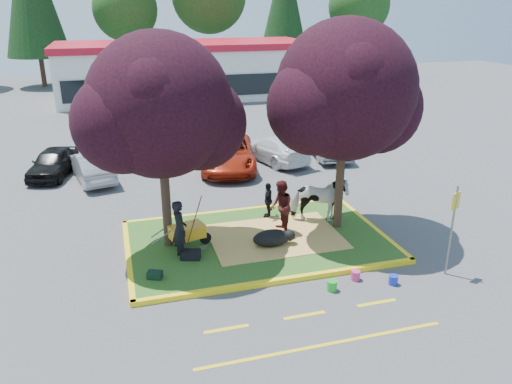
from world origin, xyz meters
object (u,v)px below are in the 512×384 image
object	(u,v)px
bucket_green	(332,286)
cow	(319,200)
handler	(180,230)
car_silver	(92,166)
bucket_pink	(356,275)
sign_post	(453,221)
bucket_blue	(393,280)
car_black	(53,162)
wheelbarrow	(187,232)
calf	(271,238)

from	to	relation	value
bucket_green	cow	bearing A→B (deg)	72.42
handler	car_silver	distance (m)	8.94
handler	bucket_pink	size ratio (longest dim) A/B	6.62
bucket_green	handler	bearing A→B (deg)	143.21
sign_post	bucket_blue	xyz separation A→B (m)	(-1.74, -0.10, -1.53)
car_black	car_silver	world-z (taller)	car_silver
bucket_green	wheelbarrow	bearing A→B (deg)	134.40
calf	bucket_green	world-z (taller)	calf
bucket_pink	car_black	bearing A→B (deg)	126.47
bucket_green	car_silver	world-z (taller)	car_silver
cow	bucket_pink	bearing A→B (deg)	-170.92
cow	car_black	world-z (taller)	cow
bucket_pink	bucket_blue	size ratio (longest dim) A/B	1.00
handler	car_black	size ratio (longest dim) A/B	0.50
calf	sign_post	distance (m)	5.33
cow	bucket_blue	xyz separation A→B (m)	(0.48, -4.22, -0.83)
sign_post	car_silver	size ratio (longest dim) A/B	0.69
sign_post	bucket_pink	size ratio (longest dim) A/B	9.78
sign_post	bucket_green	distance (m)	3.82
calf	wheelbarrow	xyz separation A→B (m)	(-2.52, 0.70, 0.23)
wheelbarrow	bucket_blue	size ratio (longest dim) A/B	6.86
calf	car_silver	world-z (taller)	car_silver
bucket_blue	car_black	world-z (taller)	car_black
sign_post	car_silver	distance (m)	15.06
cow	calf	size ratio (longest dim) A/B	1.61
calf	sign_post	world-z (taller)	sign_post
bucket_blue	bucket_pink	bearing A→B (deg)	150.24
calf	bucket_green	size ratio (longest dim) A/B	4.06
car_silver	calf	bearing A→B (deg)	110.73
calf	sign_post	xyz separation A→B (m)	(4.34, -2.82, 1.26)
bucket_green	car_black	distance (m)	14.76
sign_post	car_silver	bearing A→B (deg)	107.10
bucket_green	car_black	bearing A→B (deg)	122.99
sign_post	bucket_pink	distance (m)	3.08
wheelbarrow	bucket_blue	bearing A→B (deg)	-49.78
handler	car_black	world-z (taller)	handler
wheelbarrow	bucket_blue	xyz separation A→B (m)	(5.12, -3.61, -0.50)
handler	car_silver	xyz separation A→B (m)	(-2.65, 8.53, -0.42)
handler	bucket_green	distance (m)	4.69
cow	wheelbarrow	bearing A→B (deg)	112.81
cow	car_silver	size ratio (longest dim) A/B	0.50
cow	handler	distance (m)	5.13
calf	bucket_pink	distance (m)	2.96
car_silver	bucket_green	bearing A→B (deg)	107.32
sign_post	bucket_green	world-z (taller)	sign_post
cow	handler	world-z (taller)	handler
cow	car_black	xyz separation A→B (m)	(-9.31, 8.33, -0.34)
bucket_blue	car_black	bearing A→B (deg)	127.96
cow	sign_post	bearing A→B (deg)	-136.26
bucket_pink	car_black	distance (m)	14.98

